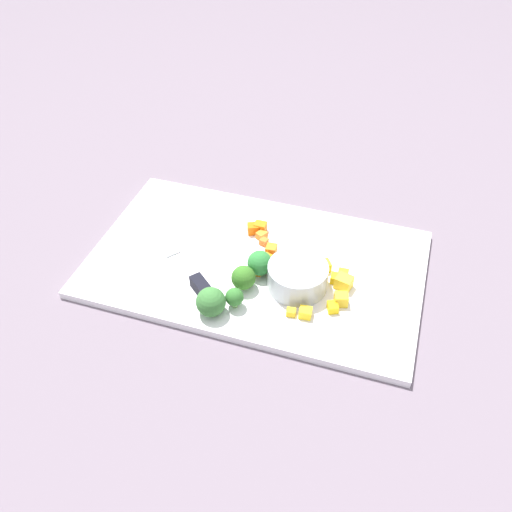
# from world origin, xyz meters

# --- Properties ---
(ground_plane) EXTENTS (4.00, 4.00, 0.00)m
(ground_plane) POSITION_xyz_m (0.00, 0.00, 0.00)
(ground_plane) COLOR slate
(cutting_board) EXTENTS (0.50, 0.30, 0.01)m
(cutting_board) POSITION_xyz_m (0.00, 0.00, 0.01)
(cutting_board) COLOR white
(cutting_board) RESTS_ON ground_plane
(prep_bowl) EXTENTS (0.09, 0.09, 0.04)m
(prep_bowl) POSITION_xyz_m (-0.07, 0.03, 0.03)
(prep_bowl) COLOR #B1B8BB
(prep_bowl) RESTS_ON cutting_board
(chef_knife) EXTENTS (0.23, 0.20, 0.02)m
(chef_knife) POSITION_xyz_m (0.09, 0.06, 0.02)
(chef_knife) COLOR silver
(chef_knife) RESTS_ON cutting_board
(carrot_dice_0) EXTENTS (0.01, 0.01, 0.01)m
(carrot_dice_0) POSITION_xyz_m (-0.00, -0.04, 0.02)
(carrot_dice_0) COLOR orange
(carrot_dice_0) RESTS_ON cutting_board
(carrot_dice_1) EXTENTS (0.02, 0.02, 0.01)m
(carrot_dice_1) POSITION_xyz_m (0.01, -0.05, 0.02)
(carrot_dice_1) COLOR orange
(carrot_dice_1) RESTS_ON cutting_board
(carrot_dice_2) EXTENTS (0.02, 0.02, 0.01)m
(carrot_dice_2) POSITION_xyz_m (-0.01, 0.02, 0.02)
(carrot_dice_2) COLOR orange
(carrot_dice_2) RESTS_ON cutting_board
(carrot_dice_3) EXTENTS (0.02, 0.02, 0.02)m
(carrot_dice_3) POSITION_xyz_m (0.01, -0.07, 0.02)
(carrot_dice_3) COLOR orange
(carrot_dice_3) RESTS_ON cutting_board
(carrot_dice_4) EXTENTS (0.02, 0.02, 0.01)m
(carrot_dice_4) POSITION_xyz_m (-0.02, -0.02, 0.02)
(carrot_dice_4) COLOR orange
(carrot_dice_4) RESTS_ON cutting_board
(carrot_dice_5) EXTENTS (0.02, 0.02, 0.02)m
(carrot_dice_5) POSITION_xyz_m (0.03, -0.06, 0.02)
(carrot_dice_5) COLOR orange
(carrot_dice_5) RESTS_ON cutting_board
(carrot_dice_6) EXTENTS (0.02, 0.02, 0.01)m
(carrot_dice_6) POSITION_xyz_m (-0.01, -0.01, 0.02)
(carrot_dice_6) COLOR orange
(carrot_dice_6) RESTS_ON cutting_board
(carrot_dice_7) EXTENTS (0.02, 0.02, 0.01)m
(carrot_dice_7) POSITION_xyz_m (-0.02, 0.00, 0.02)
(carrot_dice_7) COLOR orange
(carrot_dice_7) RESTS_ON cutting_board
(pepper_dice_0) EXTENTS (0.02, 0.02, 0.01)m
(pepper_dice_0) POSITION_xyz_m (-0.13, 0.06, 0.02)
(pepper_dice_0) COLOR yellow
(pepper_dice_0) RESTS_ON cutting_board
(pepper_dice_1) EXTENTS (0.02, 0.02, 0.02)m
(pepper_dice_1) POSITION_xyz_m (-0.10, -0.01, 0.02)
(pepper_dice_1) COLOR yellow
(pepper_dice_1) RESTS_ON cutting_board
(pepper_dice_2) EXTENTS (0.03, 0.02, 0.02)m
(pepper_dice_2) POSITION_xyz_m (-0.14, 0.01, 0.02)
(pepper_dice_2) COLOR yellow
(pepper_dice_2) RESTS_ON cutting_board
(pepper_dice_3) EXTENTS (0.02, 0.02, 0.02)m
(pepper_dice_3) POSITION_xyz_m (-0.14, 0.05, 0.02)
(pepper_dice_3) COLOR yellow
(pepper_dice_3) RESTS_ON cutting_board
(pepper_dice_4) EXTENTS (0.02, 0.01, 0.01)m
(pepper_dice_4) POSITION_xyz_m (-0.13, -0.01, 0.02)
(pepper_dice_4) COLOR yellow
(pepper_dice_4) RESTS_ON cutting_board
(pepper_dice_5) EXTENTS (0.02, 0.02, 0.01)m
(pepper_dice_5) POSITION_xyz_m (-0.13, 0.01, 0.02)
(pepper_dice_5) COLOR yellow
(pepper_dice_5) RESTS_ON cutting_board
(pepper_dice_6) EXTENTS (0.01, 0.01, 0.01)m
(pepper_dice_6) POSITION_xyz_m (-0.08, 0.09, 0.02)
(pepper_dice_6) COLOR yellow
(pepper_dice_6) RESTS_ON cutting_board
(pepper_dice_7) EXTENTS (0.02, 0.02, 0.01)m
(pepper_dice_7) POSITION_xyz_m (-0.10, 0.08, 0.02)
(pepper_dice_7) COLOR yellow
(pepper_dice_7) RESTS_ON cutting_board
(broccoli_floret_0) EXTENTS (0.03, 0.03, 0.03)m
(broccoli_floret_0) POSITION_xyz_m (-0.00, 0.10, 0.03)
(broccoli_floret_0) COLOR #81B865
(broccoli_floret_0) RESTS_ON cutting_board
(broccoli_floret_1) EXTENTS (0.04, 0.04, 0.04)m
(broccoli_floret_1) POSITION_xyz_m (-0.00, 0.06, 0.03)
(broccoli_floret_1) COLOR #94AB67
(broccoli_floret_1) RESTS_ON cutting_board
(broccoli_floret_2) EXTENTS (0.04, 0.04, 0.04)m
(broccoli_floret_2) POSITION_xyz_m (0.03, 0.12, 0.03)
(broccoli_floret_2) COLOR #8DC064
(broccoli_floret_2) RESTS_ON cutting_board
(broccoli_floret_3) EXTENTS (0.04, 0.04, 0.04)m
(broccoli_floret_3) POSITION_xyz_m (-0.01, 0.02, 0.03)
(broccoli_floret_3) COLOR #88C056
(broccoli_floret_3) RESTS_ON cutting_board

